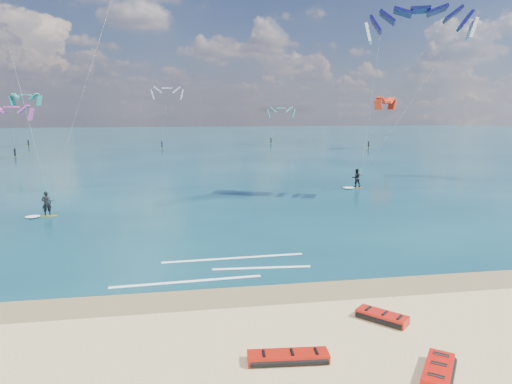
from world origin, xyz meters
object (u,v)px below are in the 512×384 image
packed_kite_mid (382,321)px  kitesurfer_far (387,95)px  packed_kite_left (288,361)px  packed_kite_right (438,376)px  kitesurfer_main (49,82)px

packed_kite_mid → kitesurfer_far: (11.81, 25.65, 9.46)m
packed_kite_left → packed_kite_mid: (4.28, 2.24, 0.00)m
packed_kite_right → kitesurfer_far: size_ratio=0.12×
kitesurfer_main → kitesurfer_far: bearing=22.7°
packed_kite_mid → kitesurfer_far: bearing=112.4°
packed_kite_right → packed_kite_mid: bearing=38.6°
packed_kite_mid → kitesurfer_main: (-15.82, 16.49, 9.83)m
packed_kite_left → packed_kite_mid: 4.83m
kitesurfer_far → packed_kite_left: bearing=-99.7°
packed_kite_right → kitesurfer_main: (-15.90, 20.33, 9.83)m
kitesurfer_main → kitesurfer_far: kitesurfer_main is taller
packed_kite_left → kitesurfer_main: (-11.54, 18.73, 9.83)m
kitesurfer_far → packed_kite_right: bearing=-91.4°
packed_kite_left → packed_kite_mid: size_ratio=1.32×
packed_kite_left → kitesurfer_far: bearing=64.9°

